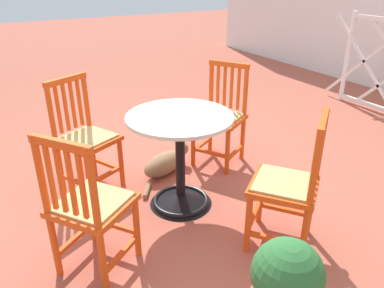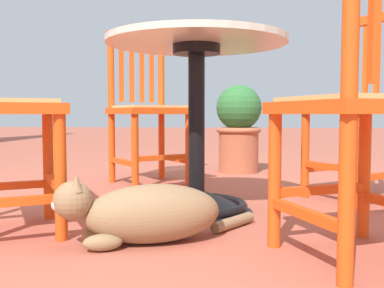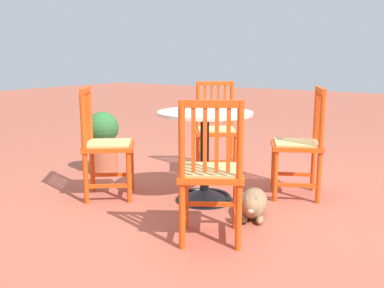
# 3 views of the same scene
# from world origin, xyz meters

# --- Properties ---
(ground_plane) EXTENTS (24.00, 24.00, 0.00)m
(ground_plane) POSITION_xyz_m (0.00, 0.00, 0.00)
(ground_plane) COLOR #AD5642
(cafe_table) EXTENTS (0.76, 0.76, 0.73)m
(cafe_table) POSITION_xyz_m (0.15, -0.08, 0.28)
(cafe_table) COLOR black
(cafe_table) RESTS_ON ground_plane
(orange_chair_tucked_in) EXTENTS (0.55, 0.55, 0.91)m
(orange_chair_tucked_in) POSITION_xyz_m (-0.30, 0.57, 0.43)
(orange_chair_tucked_in) COLOR #E04C14
(orange_chair_tucked_in) RESTS_ON ground_plane
(orange_chair_facing_out) EXTENTS (0.53, 0.53, 0.91)m
(orange_chair_facing_out) POSITION_xyz_m (-0.45, -0.61, 0.43)
(orange_chair_facing_out) COLOR #E04C14
(orange_chair_facing_out) RESTS_ON ground_plane
(orange_chair_by_planter) EXTENTS (0.56, 0.56, 0.91)m
(orange_chair_by_planter) POSITION_xyz_m (0.49, -0.85, 0.43)
(orange_chair_by_planter) COLOR #E04C14
(orange_chair_by_planter) RESTS_ON ground_plane
(orange_chair_at_corner) EXTENTS (0.56, 0.56, 0.91)m
(orange_chair_at_corner) POSITION_xyz_m (0.88, 0.29, 0.43)
(orange_chair_at_corner) COLOR #E04C14
(orange_chair_at_corner) RESTS_ON ground_plane
(tabby_cat) EXTENTS (0.48, 0.63, 0.23)m
(tabby_cat) POSITION_xyz_m (-0.35, 0.05, 0.10)
(tabby_cat) COLOR #8E704C
(tabby_cat) RESTS_ON ground_plane
(terracotta_planter) EXTENTS (0.32, 0.32, 0.62)m
(terracotta_planter) POSITION_xyz_m (1.45, -0.26, 0.33)
(terracotta_planter) COLOR #B25B3D
(terracotta_planter) RESTS_ON ground_plane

